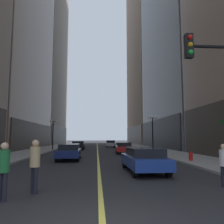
# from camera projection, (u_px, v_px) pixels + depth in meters

# --- Properties ---
(ground_plane) EXTENTS (200.00, 200.00, 0.00)m
(ground_plane) POSITION_uv_depth(u_px,v_px,m) (97.00, 148.00, 38.98)
(ground_plane) COLOR #262628
(sidewalk_left) EXTENTS (4.50, 78.00, 0.15)m
(sidewalk_left) POSITION_uv_depth(u_px,v_px,m) (49.00, 148.00, 38.43)
(sidewalk_left) COLOR gray
(sidewalk_left) RESTS_ON ground
(sidewalk_right) EXTENTS (4.50, 78.00, 0.15)m
(sidewalk_right) POSITION_uv_depth(u_px,v_px,m) (144.00, 148.00, 39.54)
(sidewalk_right) COLOR gray
(sidewalk_right) RESTS_ON ground
(lane_centre_stripe) EXTENTS (0.16, 70.00, 0.01)m
(lane_centre_stripe) POSITION_uv_depth(u_px,v_px,m) (97.00, 148.00, 38.98)
(lane_centre_stripe) COLOR #E5D64C
(lane_centre_stripe) RESTS_ON ground
(building_left_mid) EXTENTS (10.66, 24.00, 35.68)m
(building_left_mid) POSITION_uv_depth(u_px,v_px,m) (9.00, 47.00, 39.42)
(building_left_mid) COLOR gray
(building_left_mid) RESTS_ON ground
(building_left_far) EXTENTS (11.80, 26.00, 50.76)m
(building_left_far) POSITION_uv_depth(u_px,v_px,m) (42.00, 57.00, 65.51)
(building_left_far) COLOR #A8A399
(building_left_far) RESTS_ON ground
(building_right_far) EXTENTS (10.68, 26.00, 84.36)m
(building_right_far) POSITION_uv_depth(u_px,v_px,m) (149.00, 7.00, 69.57)
(building_right_far) COLOR gray
(building_right_far) RESTS_ON ground
(car_blue) EXTENTS (1.96, 4.80, 1.32)m
(car_blue) POSITION_uv_depth(u_px,v_px,m) (144.00, 159.00, 12.18)
(car_blue) COLOR navy
(car_blue) RESTS_ON ground
(car_navy) EXTENTS (1.99, 4.75, 1.32)m
(car_navy) POSITION_uv_depth(u_px,v_px,m) (69.00, 151.00, 18.87)
(car_navy) COLOR #141E4C
(car_navy) RESTS_ON ground
(car_red) EXTENTS (1.95, 4.49, 1.32)m
(car_red) POSITION_uv_depth(u_px,v_px,m) (124.00, 147.00, 26.19)
(car_red) COLOR #B21919
(car_red) RESTS_ON ground
(car_black) EXTENTS (1.94, 4.33, 1.32)m
(car_black) POSITION_uv_depth(u_px,v_px,m) (78.00, 145.00, 34.81)
(car_black) COLOR black
(car_black) RESTS_ON ground
(car_silver) EXTENTS (1.98, 4.16, 1.32)m
(car_silver) POSITION_uv_depth(u_px,v_px,m) (110.00, 143.00, 43.22)
(car_silver) COLOR #B7B7BC
(car_silver) RESTS_ON ground
(pedestrian_in_white_shirt) EXTENTS (0.48, 0.48, 1.63)m
(pedestrian_in_white_shirt) POSITION_uv_depth(u_px,v_px,m) (224.00, 162.00, 8.53)
(pedestrian_in_white_shirt) COLOR black
(pedestrian_in_white_shirt) RESTS_ON ground
(pedestrian_in_green_parka) EXTENTS (0.44, 0.44, 1.73)m
(pedestrian_in_green_parka) POSITION_uv_depth(u_px,v_px,m) (4.00, 167.00, 6.69)
(pedestrian_in_green_parka) COLOR black
(pedestrian_in_green_parka) RESTS_ON ground
(pedestrian_in_tan_trench) EXTENTS (0.48, 0.48, 1.80)m
(pedestrian_in_tan_trench) POSITION_uv_depth(u_px,v_px,m) (35.00, 161.00, 7.66)
(pedestrian_in_tan_trench) COLOR black
(pedestrian_in_tan_trench) RESTS_ON ground
(street_lamp_left_far) EXTENTS (1.06, 0.36, 4.43)m
(street_lamp_left_far) POSITION_uv_depth(u_px,v_px,m) (53.00, 128.00, 32.12)
(street_lamp_left_far) COLOR black
(street_lamp_left_far) RESTS_ON ground
(street_lamp_right_mid) EXTENTS (1.06, 0.36, 4.43)m
(street_lamp_right_mid) POSITION_uv_depth(u_px,v_px,m) (152.00, 126.00, 26.29)
(street_lamp_right_mid) COLOR black
(street_lamp_right_mid) RESTS_ON ground
(fire_hydrant_right) EXTENTS (0.28, 0.28, 0.80)m
(fire_hydrant_right) POSITION_uv_depth(u_px,v_px,m) (191.00, 157.00, 16.73)
(fire_hydrant_right) COLOR red
(fire_hydrant_right) RESTS_ON ground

